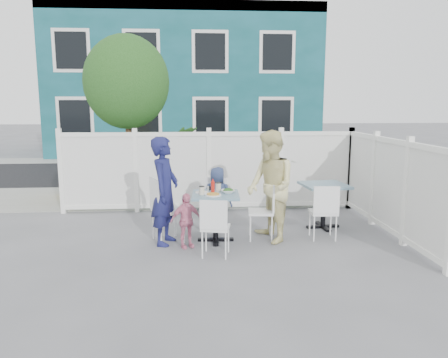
{
  "coord_description": "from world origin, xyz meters",
  "views": [
    {
      "loc": [
        -0.23,
        -6.25,
        2.17
      ],
      "look_at": [
        0.29,
        0.82,
        0.93
      ],
      "focal_mm": 35.0,
      "sensor_mm": 36.0,
      "label": 1
    }
  ],
  "objects": [
    {
      "name": "chair_left",
      "position": [
        -0.71,
        0.44,
        0.59
      ],
      "size": [
        0.58,
        0.59,
        1.01
      ],
      "rotation": [
        0.0,
        0.0,
        -1.2
      ],
      "color": "white",
      "rests_on": "ground"
    },
    {
      "name": "far_sidewalk",
      "position": [
        0.0,
        10.6,
        0.01
      ],
      "size": [
        24.0,
        1.6,
        0.01
      ],
      "primitive_type": "cube",
      "color": "gray",
      "rests_on": "ground"
    },
    {
      "name": "chair_right",
      "position": [
        0.93,
        0.48,
        0.53
      ],
      "size": [
        0.44,
        0.46,
        0.91
      ],
      "rotation": [
        0.0,
        0.0,
        1.46
      ],
      "color": "white",
      "rests_on": "ground"
    },
    {
      "name": "toddler",
      "position": [
        -0.34,
        0.14,
        0.42
      ],
      "size": [
        0.53,
        0.38,
        0.84
      ],
      "primitive_type": "imported",
      "rotation": [
        0.0,
        0.0,
        0.4
      ],
      "color": "pink",
      "rests_on": "ground"
    },
    {
      "name": "fence_back",
      "position": [
        0.1,
        2.4,
        0.78
      ],
      "size": [
        5.86,
        0.08,
        1.6
      ],
      "color": "white",
      "rests_on": "ground"
    },
    {
      "name": "salad_bowl",
      "position": [
        0.33,
        0.45,
        0.79
      ],
      "size": [
        0.22,
        0.22,
        0.05
      ],
      "primitive_type": "imported",
      "color": "white",
      "rests_on": "main_table"
    },
    {
      "name": "boy",
      "position": [
        0.2,
        1.29,
        0.53
      ],
      "size": [
        0.59,
        0.46,
        1.06
      ],
      "primitive_type": "imported",
      "rotation": [
        0.0,
        0.0,
        2.88
      ],
      "color": "navy",
      "rests_on": "ground"
    },
    {
      "name": "main_table",
      "position": [
        0.12,
        0.42,
        0.59
      ],
      "size": [
        0.76,
        0.76,
        0.77
      ],
      "rotation": [
        0.0,
        0.0,
        -0.05
      ],
      "color": "slate",
      "rests_on": "ground"
    },
    {
      "name": "spare_table",
      "position": [
        2.04,
        1.03,
        0.61
      ],
      "size": [
        0.81,
        0.81,
        0.78
      ],
      "rotation": [
        0.0,
        0.0,
        0.1
      ],
      "color": "slate",
      "rests_on": "ground"
    },
    {
      "name": "chair_spare",
      "position": [
        1.85,
        0.35,
        0.52
      ],
      "size": [
        0.43,
        0.41,
        0.89
      ],
      "rotation": [
        0.0,
        0.0,
        -0.06
      ],
      "color": "white",
      "rests_on": "ground"
    },
    {
      "name": "ketchup_bottle",
      "position": [
        0.08,
        0.46,
        0.86
      ],
      "size": [
        0.06,
        0.06,
        0.19
      ],
      "primitive_type": "cylinder",
      "color": "red",
      "rests_on": "main_table"
    },
    {
      "name": "potted_shrub_b",
      "position": [
        1.9,
        3.0,
        0.76
      ],
      "size": [
        1.8,
        1.77,
        1.52
      ],
      "primitive_type": "imported",
      "rotation": [
        0.0,
        0.0,
        2.48
      ],
      "color": "#193F13",
      "rests_on": "ground"
    },
    {
      "name": "near_sidewalk",
      "position": [
        0.0,
        3.8,
        0.01
      ],
      "size": [
        24.0,
        2.6,
        0.01
      ],
      "primitive_type": "cube",
      "color": "gray",
      "rests_on": "ground"
    },
    {
      "name": "ground",
      "position": [
        0.0,
        0.0,
        0.0
      ],
      "size": [
        80.0,
        80.0,
        0.0
      ],
      "primitive_type": "plane",
      "color": "slate"
    },
    {
      "name": "coffee_cup_a",
      "position": [
        -0.09,
        0.37,
        0.83
      ],
      "size": [
        0.08,
        0.08,
        0.12
      ],
      "primitive_type": "cylinder",
      "color": "beige",
      "rests_on": "main_table"
    },
    {
      "name": "tree",
      "position": [
        -1.6,
        3.3,
        2.59
      ],
      "size": [
        1.8,
        1.62,
        3.59
      ],
      "color": "#382316",
      "rests_on": "ground"
    },
    {
      "name": "man",
      "position": [
        -0.66,
        0.36,
        0.83
      ],
      "size": [
        0.54,
        0.69,
        1.67
      ],
      "primitive_type": "imported",
      "rotation": [
        0.0,
        0.0,
        1.31
      ],
      "color": "#181B50",
      "rests_on": "ground"
    },
    {
      "name": "street",
      "position": [
        0.0,
        7.5,
        0.0
      ],
      "size": [
        24.0,
        5.0,
        0.01
      ],
      "primitive_type": "cube",
      "color": "black",
      "rests_on": "ground"
    },
    {
      "name": "fence_right",
      "position": [
        3.0,
        0.6,
        0.78
      ],
      "size": [
        0.08,
        3.66,
        1.6
      ],
      "rotation": [
        0.0,
        0.0,
        1.57
      ],
      "color": "white",
      "rests_on": "ground"
    },
    {
      "name": "pepper_shaker",
      "position": [
        0.05,
        0.69,
        0.8
      ],
      "size": [
        0.03,
        0.03,
        0.07
      ],
      "primitive_type": "cylinder",
      "color": "black",
      "rests_on": "main_table"
    },
    {
      "name": "salt_shaker",
      "position": [
        0.02,
        0.66,
        0.81
      ],
      "size": [
        0.03,
        0.03,
        0.08
      ],
      "primitive_type": "cylinder",
      "color": "white",
      "rests_on": "main_table"
    },
    {
      "name": "plate_side",
      "position": [
        -0.08,
        0.49,
        0.77
      ],
      "size": [
        0.22,
        0.22,
        0.01
      ],
      "primitive_type": "cylinder",
      "color": "white",
      "rests_on": "main_table"
    },
    {
      "name": "building",
      "position": [
        -0.5,
        14.0,
        3.0
      ],
      "size": [
        11.0,
        6.0,
        6.0
      ],
      "color": "#124B4E",
      "rests_on": "ground"
    },
    {
      "name": "woman",
      "position": [
        0.98,
        0.37,
        0.88
      ],
      "size": [
        0.86,
        0.99,
        1.76
      ],
      "primitive_type": "imported",
      "rotation": [
        0.0,
        0.0,
        -1.32
      ],
      "color": "#DBC84D",
      "rests_on": "ground"
    },
    {
      "name": "potted_shrub_a",
      "position": [
        -0.49,
        3.1,
        0.84
      ],
      "size": [
        1.33,
        1.33,
        1.68
      ],
      "primitive_type": "imported",
      "rotation": [
        0.0,
        0.0,
        3.94
      ],
      "color": "#193F13",
      "rests_on": "ground"
    },
    {
      "name": "chair_back",
      "position": [
        0.14,
        1.24,
        0.5
      ],
      "size": [
        0.49,
        0.48,
        0.87
      ],
      "rotation": [
        0.0,
        0.0,
        2.82
      ],
      "color": "white",
      "rests_on": "ground"
    },
    {
      "name": "plate_main",
      "position": [
        0.08,
        0.29,
        0.77
      ],
      "size": [
        0.25,
        0.25,
        0.02
      ],
      "primitive_type": "cylinder",
      "color": "white",
      "rests_on": "main_table"
    },
    {
      "name": "chair_near",
      "position": [
        0.07,
        -0.32,
        0.5
      ],
      "size": [
        0.45,
        0.44,
        0.85
      ],
      "rotation": [
        0.0,
        0.0,
        -0.2
      ],
      "color": "white",
      "rests_on": "ground"
    },
    {
      "name": "utility_cabinet",
      "position": [
        -2.9,
        4.0,
        0.67
      ],
      "size": [
        0.77,
        0.6,
        1.33
      ],
      "primitive_type": "cube",
      "rotation": [
        0.0,
        0.0,
        0.12
      ],
      "color": "yellow",
      "rests_on": "ground"
    },
    {
      "name": "coffee_cup_b",
      "position": [
        0.18,
        0.62,
        0.83
      ],
      "size": [
        0.09,
        0.09,
        0.13
      ],
      "primitive_type": "cylinder",
      "color": "beige",
      "rests_on": "main_table"
    }
  ]
}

